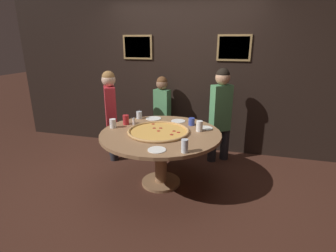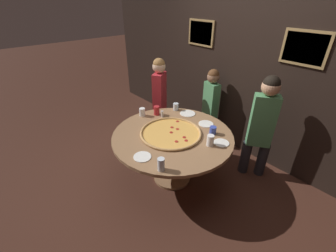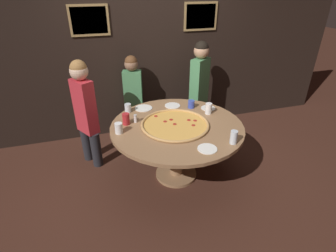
{
  "view_description": "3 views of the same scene",
  "coord_description": "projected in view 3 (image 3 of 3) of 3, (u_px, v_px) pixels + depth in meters",
  "views": [
    {
      "loc": [
        0.92,
        -3.03,
        1.86
      ],
      "look_at": [
        0.07,
        0.09,
        0.8
      ],
      "focal_mm": 28.0,
      "sensor_mm": 36.0,
      "label": 1
    },
    {
      "loc": [
        1.79,
        -1.64,
        2.29
      ],
      "look_at": [
        -0.1,
        0.01,
        0.81
      ],
      "focal_mm": 24.0,
      "sensor_mm": 36.0,
      "label": 2
    },
    {
      "loc": [
        -0.87,
        -2.53,
        2.2
      ],
      "look_at": [
        -0.13,
        -0.06,
        0.78
      ],
      "focal_mm": 28.0,
      "sensor_mm": 36.0,
      "label": 3
    }
  ],
  "objects": [
    {
      "name": "condiment_shaker",
      "position": [
        135.0,
        119.0,
        3.08
      ],
      "size": [
        0.04,
        0.04,
        0.1
      ],
      "color": "silver",
      "rests_on": "dining_table"
    },
    {
      "name": "white_plate_near_front",
      "position": [
        144.0,
        108.0,
        3.44
      ],
      "size": [
        0.23,
        0.23,
        0.01
      ],
      "primitive_type": "cylinder",
      "color": "white",
      "rests_on": "dining_table"
    },
    {
      "name": "drink_cup_near_left",
      "position": [
        126.0,
        119.0,
        3.03
      ],
      "size": [
        0.08,
        0.08,
        0.13
      ],
      "primitive_type": "cylinder",
      "color": "#B22328",
      "rests_on": "dining_table"
    },
    {
      "name": "diner_side_right",
      "position": [
        133.0,
        93.0,
        3.92
      ],
      "size": [
        0.34,
        0.21,
        1.3
      ],
      "rotation": [
        0.0,
        0.0,
        2.87
      ],
      "color": "#232328",
      "rests_on": "ground_plane"
    },
    {
      "name": "white_plate_beside_cup",
      "position": [
        207.0,
        149.0,
        2.6
      ],
      "size": [
        0.2,
        0.2,
        0.01
      ],
      "primitive_type": "cylinder",
      "color": "white",
      "rests_on": "dining_table"
    },
    {
      "name": "diner_centre_back",
      "position": [
        85.0,
        109.0,
        3.27
      ],
      "size": [
        0.3,
        0.37,
        1.42
      ],
      "rotation": [
        0.0,
        0.0,
        2.12
      ],
      "color": "#232328",
      "rests_on": "ground_plane"
    },
    {
      "name": "white_plate_right_side",
      "position": [
        208.0,
        108.0,
        3.44
      ],
      "size": [
        0.19,
        0.19,
        0.01
      ],
      "primitive_type": "cylinder",
      "color": "white",
      "rests_on": "dining_table"
    },
    {
      "name": "drink_cup_centre_back",
      "position": [
        128.0,
        108.0,
        3.32
      ],
      "size": [
        0.08,
        0.08,
        0.11
      ],
      "primitive_type": "cylinder",
      "color": "silver",
      "rests_on": "dining_table"
    },
    {
      "name": "drink_cup_far_right",
      "position": [
        191.0,
        104.0,
        3.44
      ],
      "size": [
        0.09,
        0.09,
        0.1
      ],
      "primitive_type": "cylinder",
      "color": "#384CB7",
      "rests_on": "dining_table"
    },
    {
      "name": "back_wall",
      "position": [
        149.0,
        50.0,
        3.92
      ],
      "size": [
        6.4,
        0.08,
        2.6
      ],
      "color": "black",
      "rests_on": "ground_plane"
    },
    {
      "name": "ground_plane",
      "position": [
        176.0,
        175.0,
        3.4
      ],
      "size": [
        24.0,
        24.0,
        0.0
      ],
      "primitive_type": "plane",
      "color": "#422319"
    },
    {
      "name": "giant_pizza",
      "position": [
        175.0,
        124.0,
        3.03
      ],
      "size": [
        0.79,
        0.79,
        0.03
      ],
      "color": "#E5A84C",
      "rests_on": "dining_table"
    },
    {
      "name": "drink_cup_front_edge",
      "position": [
        119.0,
        128.0,
        2.85
      ],
      "size": [
        0.08,
        0.08,
        0.12
      ],
      "primitive_type": "cylinder",
      "color": "white",
      "rests_on": "dining_table"
    },
    {
      "name": "white_plate_left_side",
      "position": [
        172.0,
        106.0,
        3.51
      ],
      "size": [
        0.2,
        0.2,
        0.01
      ],
      "primitive_type": "cylinder",
      "color": "white",
      "rests_on": "dining_table"
    },
    {
      "name": "dining_table",
      "position": [
        177.0,
        135.0,
        3.11
      ],
      "size": [
        1.55,
        1.55,
        0.74
      ],
      "color": "#936B47",
      "rests_on": "ground_plane"
    },
    {
      "name": "drink_cup_far_left",
      "position": [
        234.0,
        137.0,
        2.66
      ],
      "size": [
        0.07,
        0.07,
        0.14
      ],
      "primitive_type": "cylinder",
      "color": "silver",
      "rests_on": "dining_table"
    },
    {
      "name": "diner_side_left",
      "position": [
        199.0,
        84.0,
        3.98
      ],
      "size": [
        0.38,
        0.32,
        1.48
      ],
      "rotation": [
        0.0,
        0.0,
        -2.53
      ],
      "color": "#232328",
      "rests_on": "ground_plane"
    },
    {
      "name": "drink_cup_beside_pizza",
      "position": [
        209.0,
        109.0,
        3.27
      ],
      "size": [
        0.08,
        0.08,
        0.14
      ],
      "primitive_type": "cylinder",
      "color": "white",
      "rests_on": "dining_table"
    }
  ]
}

